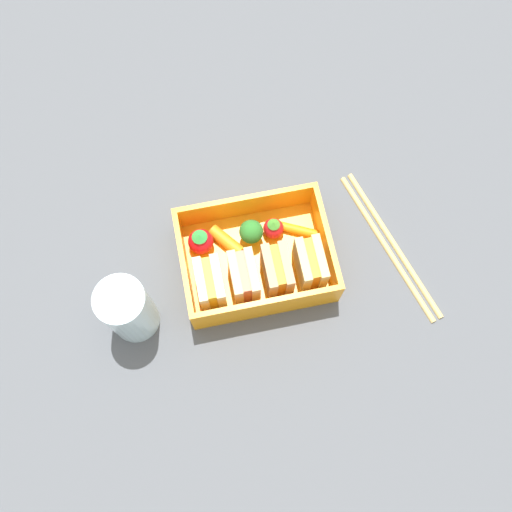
{
  "coord_description": "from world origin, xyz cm",
  "views": [
    {
      "loc": [
        4.27,
        21.04,
        64.87
      ],
      "look_at": [
        0.0,
        0.0,
        2.7
      ],
      "focal_mm": 40.0,
      "sensor_mm": 36.0,
      "label": 1
    }
  ],
  "objects_px": {
    "strawberry_left": "(273,228)",
    "broccoli_floret": "(254,232)",
    "strawberry_far_left": "(201,241)",
    "carrot_stick_far_left": "(226,241)",
    "carrot_stick_left": "(302,231)",
    "sandwich_left": "(310,264)",
    "sandwich_center": "(244,277)",
    "sandwich_center_right": "(210,284)",
    "sandwich_center_left": "(277,271)",
    "drinking_glass": "(128,310)",
    "chopstick_pair": "(390,244)"
  },
  "relations": [
    {
      "from": "strawberry_far_left",
      "to": "sandwich_left",
      "type": "bearing_deg",
      "value": 154.52
    },
    {
      "from": "sandwich_center",
      "to": "strawberry_left",
      "type": "height_order",
      "value": "sandwich_center"
    },
    {
      "from": "carrot_stick_far_left",
      "to": "broccoli_floret",
      "type": "bearing_deg",
      "value": -179.73
    },
    {
      "from": "sandwich_center",
      "to": "carrot_stick_left",
      "type": "distance_m",
      "value": 0.1
    },
    {
      "from": "sandwich_center",
      "to": "strawberry_far_left",
      "type": "bearing_deg",
      "value": -53.97
    },
    {
      "from": "strawberry_left",
      "to": "drinking_glass",
      "type": "xyz_separation_m",
      "value": [
        0.18,
        0.07,
        0.02
      ]
    },
    {
      "from": "chopstick_pair",
      "to": "strawberry_left",
      "type": "bearing_deg",
      "value": -16.48
    },
    {
      "from": "sandwich_left",
      "to": "strawberry_left",
      "type": "relative_size",
      "value": 1.68
    },
    {
      "from": "sandwich_center_left",
      "to": "broccoli_floret",
      "type": "xyz_separation_m",
      "value": [
        0.02,
        -0.05,
        -0.0
      ]
    },
    {
      "from": "broccoli_floret",
      "to": "carrot_stick_far_left",
      "type": "distance_m",
      "value": 0.04
    },
    {
      "from": "carrot_stick_far_left",
      "to": "sandwich_center_left",
      "type": "bearing_deg",
      "value": 132.89
    },
    {
      "from": "sandwich_left",
      "to": "carrot_stick_left",
      "type": "bearing_deg",
      "value": -93.97
    },
    {
      "from": "sandwich_center_right",
      "to": "sandwich_center_left",
      "type": "bearing_deg",
      "value": 180.0
    },
    {
      "from": "broccoli_floret",
      "to": "sandwich_center",
      "type": "bearing_deg",
      "value": 67.36
    },
    {
      "from": "chopstick_pair",
      "to": "drinking_glass",
      "type": "distance_m",
      "value": 0.32
    },
    {
      "from": "sandwich_center_left",
      "to": "sandwich_center",
      "type": "xyz_separation_m",
      "value": [
        0.04,
        0.0,
        0.0
      ]
    },
    {
      "from": "strawberry_left",
      "to": "drinking_glass",
      "type": "height_order",
      "value": "drinking_glass"
    },
    {
      "from": "sandwich_center",
      "to": "sandwich_center_right",
      "type": "distance_m",
      "value": 0.04
    },
    {
      "from": "sandwich_left",
      "to": "chopstick_pair",
      "type": "relative_size",
      "value": 0.25
    },
    {
      "from": "sandwich_center_right",
      "to": "carrot_stick_far_left",
      "type": "distance_m",
      "value": 0.06
    },
    {
      "from": "sandwich_center_left",
      "to": "broccoli_floret",
      "type": "height_order",
      "value": "sandwich_center_left"
    },
    {
      "from": "sandwich_center_left",
      "to": "chopstick_pair",
      "type": "height_order",
      "value": "sandwich_center_left"
    },
    {
      "from": "drinking_glass",
      "to": "sandwich_center",
      "type": "bearing_deg",
      "value": -173.63
    },
    {
      "from": "sandwich_center_left",
      "to": "drinking_glass",
      "type": "bearing_deg",
      "value": 4.93
    },
    {
      "from": "sandwich_center_right",
      "to": "strawberry_far_left",
      "type": "relative_size",
      "value": 1.43
    },
    {
      "from": "sandwich_left",
      "to": "broccoli_floret",
      "type": "distance_m",
      "value": 0.08
    },
    {
      "from": "carrot_stick_left",
      "to": "strawberry_far_left",
      "type": "bearing_deg",
      "value": -3.35
    },
    {
      "from": "broccoli_floret",
      "to": "strawberry_far_left",
      "type": "height_order",
      "value": "same"
    },
    {
      "from": "carrot_stick_left",
      "to": "drinking_glass",
      "type": "relative_size",
      "value": 0.57
    },
    {
      "from": "drinking_glass",
      "to": "strawberry_left",
      "type": "bearing_deg",
      "value": -158.23
    },
    {
      "from": "strawberry_left",
      "to": "carrot_stick_far_left",
      "type": "height_order",
      "value": "strawberry_left"
    },
    {
      "from": "sandwich_left",
      "to": "carrot_stick_far_left",
      "type": "xyz_separation_m",
      "value": [
        0.09,
        -0.05,
        -0.02
      ]
    },
    {
      "from": "broccoli_floret",
      "to": "carrot_stick_left",
      "type": "bearing_deg",
      "value": 175.58
    },
    {
      "from": "sandwich_center_left",
      "to": "strawberry_far_left",
      "type": "bearing_deg",
      "value": -35.29
    },
    {
      "from": "strawberry_left",
      "to": "broccoli_floret",
      "type": "height_order",
      "value": "broccoli_floret"
    },
    {
      "from": "carrot_stick_left",
      "to": "carrot_stick_far_left",
      "type": "height_order",
      "value": "carrot_stick_far_left"
    },
    {
      "from": "strawberry_left",
      "to": "strawberry_far_left",
      "type": "xyz_separation_m",
      "value": [
        0.09,
        0.0,
        0.0
      ]
    },
    {
      "from": "sandwich_center_left",
      "to": "broccoli_floret",
      "type": "bearing_deg",
      "value": -73.2
    },
    {
      "from": "sandwich_center_right",
      "to": "drinking_glass",
      "type": "height_order",
      "value": "drinking_glass"
    },
    {
      "from": "sandwich_center_left",
      "to": "carrot_stick_far_left",
      "type": "distance_m",
      "value": 0.07
    },
    {
      "from": "carrot_stick_left",
      "to": "chopstick_pair",
      "type": "distance_m",
      "value": 0.11
    },
    {
      "from": "sandwich_center",
      "to": "broccoli_floret",
      "type": "relative_size",
      "value": 1.39
    },
    {
      "from": "strawberry_far_left",
      "to": "carrot_stick_far_left",
      "type": "bearing_deg",
      "value": 174.71
    },
    {
      "from": "sandwich_center_left",
      "to": "strawberry_left",
      "type": "relative_size",
      "value": 1.68
    },
    {
      "from": "sandwich_left",
      "to": "sandwich_center",
      "type": "height_order",
      "value": "same"
    },
    {
      "from": "sandwich_center_left",
      "to": "chopstick_pair",
      "type": "xyz_separation_m",
      "value": [
        -0.14,
        -0.02,
        -0.03
      ]
    },
    {
      "from": "sandwich_center_left",
      "to": "strawberry_left",
      "type": "bearing_deg",
      "value": -98.23
    },
    {
      "from": "sandwich_center_left",
      "to": "carrot_stick_far_left",
      "type": "relative_size",
      "value": 1.15
    },
    {
      "from": "sandwich_center_left",
      "to": "chopstick_pair",
      "type": "bearing_deg",
      "value": -173.85
    },
    {
      "from": "strawberry_left",
      "to": "strawberry_far_left",
      "type": "relative_size",
      "value": 0.85
    }
  ]
}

